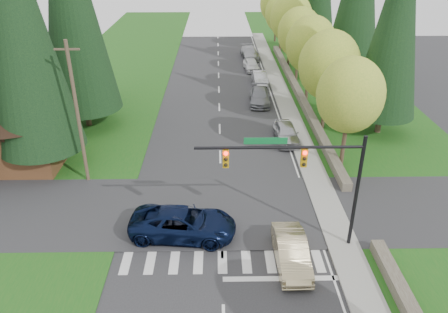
{
  "coord_description": "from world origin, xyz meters",
  "views": [
    {
      "loc": [
        -0.22,
        -15.18,
        15.88
      ],
      "look_at": [
        0.2,
        10.13,
        2.8
      ],
      "focal_mm": 35.0,
      "sensor_mm": 36.0,
      "label": 1
    }
  ],
  "objects_px": {
    "parked_car_a": "(286,133)",
    "parked_car_b": "(260,97)",
    "parked_car_d": "(251,65)",
    "suv_navy": "(183,223)",
    "parked_car_e": "(250,53)",
    "sedan_champagne": "(291,252)",
    "parked_car_c": "(260,78)"
  },
  "relations": [
    {
      "from": "parked_car_e",
      "to": "suv_navy",
      "type": "bearing_deg",
      "value": -105.08
    },
    {
      "from": "sedan_champagne",
      "to": "parked_car_c",
      "type": "bearing_deg",
      "value": 87.01
    },
    {
      "from": "suv_navy",
      "to": "parked_car_b",
      "type": "height_order",
      "value": "suv_navy"
    },
    {
      "from": "parked_car_b",
      "to": "parked_car_e",
      "type": "height_order",
      "value": "parked_car_e"
    },
    {
      "from": "suv_navy",
      "to": "parked_car_a",
      "type": "distance_m",
      "value": 15.04
    },
    {
      "from": "sedan_champagne",
      "to": "parked_car_d",
      "type": "relative_size",
      "value": 1.08
    },
    {
      "from": "parked_car_a",
      "to": "parked_car_d",
      "type": "relative_size",
      "value": 1.07
    },
    {
      "from": "parked_car_b",
      "to": "parked_car_e",
      "type": "xyz_separation_m",
      "value": [
        0.24,
        18.03,
        0.05
      ]
    },
    {
      "from": "suv_navy",
      "to": "parked_car_d",
      "type": "distance_m",
      "value": 34.71
    },
    {
      "from": "parked_car_c",
      "to": "parked_car_e",
      "type": "bearing_deg",
      "value": 89.11
    },
    {
      "from": "parked_car_a",
      "to": "parked_car_d",
      "type": "bearing_deg",
      "value": 92.04
    },
    {
      "from": "parked_car_a",
      "to": "parked_car_e",
      "type": "xyz_separation_m",
      "value": [
        -1.16,
        27.25,
        0.01
      ]
    },
    {
      "from": "sedan_champagne",
      "to": "parked_car_d",
      "type": "xyz_separation_m",
      "value": [
        0.54,
        36.61,
        -0.03
      ]
    },
    {
      "from": "parked_car_d",
      "to": "sedan_champagne",
      "type": "bearing_deg",
      "value": -96.28
    },
    {
      "from": "suv_navy",
      "to": "parked_car_a",
      "type": "xyz_separation_m",
      "value": [
        7.84,
        12.83,
        -0.07
      ]
    },
    {
      "from": "suv_navy",
      "to": "parked_car_c",
      "type": "height_order",
      "value": "suv_navy"
    },
    {
      "from": "sedan_champagne",
      "to": "parked_car_e",
      "type": "distance_m",
      "value": 42.6
    },
    {
      "from": "parked_car_a",
      "to": "parked_car_b",
      "type": "bearing_deg",
      "value": 96.9
    },
    {
      "from": "sedan_champagne",
      "to": "parked_car_b",
      "type": "bearing_deg",
      "value": 87.81
    },
    {
      "from": "suv_navy",
      "to": "parked_car_c",
      "type": "relative_size",
      "value": 1.4
    },
    {
      "from": "parked_car_a",
      "to": "parked_car_b",
      "type": "distance_m",
      "value": 9.33
    },
    {
      "from": "parked_car_c",
      "to": "parked_car_d",
      "type": "bearing_deg",
      "value": 93.12
    },
    {
      "from": "suv_navy",
      "to": "parked_car_b",
      "type": "xyz_separation_m",
      "value": [
        6.44,
        22.05,
        -0.12
      ]
    },
    {
      "from": "suv_navy",
      "to": "parked_car_b",
      "type": "bearing_deg",
      "value": -10.36
    },
    {
      "from": "parked_car_c",
      "to": "parked_car_d",
      "type": "distance_m",
      "value": 5.81
    },
    {
      "from": "suv_navy",
      "to": "parked_car_d",
      "type": "height_order",
      "value": "suv_navy"
    },
    {
      "from": "parked_car_a",
      "to": "suv_navy",
      "type": "bearing_deg",
      "value": -123.15
    },
    {
      "from": "parked_car_b",
      "to": "suv_navy",
      "type": "bearing_deg",
      "value": -102.26
    },
    {
      "from": "suv_navy",
      "to": "parked_car_e",
      "type": "xyz_separation_m",
      "value": [
        6.68,
        40.09,
        -0.07
      ]
    },
    {
      "from": "parked_car_b",
      "to": "parked_car_d",
      "type": "bearing_deg",
      "value": 94.02
    },
    {
      "from": "parked_car_b",
      "to": "parked_car_c",
      "type": "xyz_separation_m",
      "value": [
        0.57,
        6.28,
        -0.01
      ]
    },
    {
      "from": "parked_car_c",
      "to": "parked_car_d",
      "type": "xyz_separation_m",
      "value": [
        -0.57,
        5.78,
        0.01
      ]
    }
  ]
}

